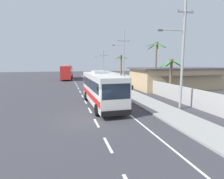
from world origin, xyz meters
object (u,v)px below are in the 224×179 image
object	(u,v)px
palm_second	(121,64)
motorcycle_beside_bus	(107,87)
palm_third	(156,55)
utility_pole_nearest	(182,53)
roadside_building	(178,78)
palm_nearest	(171,71)
utility_pole_mid	(123,57)
coach_bus_foreground	(102,88)
coach_bus_far_lane	(67,72)
pedestrian_near_kerb	(124,83)
utility_pole_far	(103,63)

from	to	relation	value
palm_second	motorcycle_beside_bus	bearing A→B (deg)	-119.17
palm_second	palm_third	bearing A→B (deg)	-84.29
utility_pole_nearest	roadside_building	bearing A→B (deg)	56.53
palm_second	roadside_building	xyz separation A→B (m)	(7.75, -9.36, -2.28)
palm_nearest	utility_pole_nearest	bearing A→B (deg)	-112.51
utility_pole_mid	utility_pole_nearest	bearing A→B (deg)	-89.66
motorcycle_beside_bus	coach_bus_foreground	bearing A→B (deg)	-106.11
coach_bus_foreground	palm_third	size ratio (longest dim) A/B	1.41
coach_bus_far_lane	palm_second	xyz separation A→B (m)	(11.31, -13.10, 2.09)
coach_bus_foreground	palm_nearest	size ratio (longest dim) A/B	2.10
motorcycle_beside_bus	pedestrian_near_kerb	distance (m)	3.89
coach_bus_foreground	utility_pole_nearest	xyz separation A→B (m)	(7.23, -3.38, 3.58)
utility_pole_mid	palm_nearest	size ratio (longest dim) A/B	2.06
coach_bus_far_lane	pedestrian_near_kerb	bearing A→B (deg)	-65.80
motorcycle_beside_bus	palm_third	world-z (taller)	palm_third
utility_pole_mid	utility_pole_far	distance (m)	18.07
palm_third	roadside_building	size ratio (longest dim) A/B	0.46
coach_bus_far_lane	roadside_building	distance (m)	29.46
coach_bus_foreground	pedestrian_near_kerb	distance (m)	12.65
pedestrian_near_kerb	utility_pole_far	bearing A→B (deg)	162.97
motorcycle_beside_bus	palm_nearest	xyz separation A→B (m)	(6.62, -7.68, 2.88)
motorcycle_beside_bus	roadside_building	size ratio (longest dim) A/B	0.12
motorcycle_beside_bus	pedestrian_near_kerb	world-z (taller)	pedestrian_near_kerb
pedestrian_near_kerb	utility_pole_far	size ratio (longest dim) A/B	0.22
utility_pole_nearest	palm_nearest	size ratio (longest dim) A/B	2.04
pedestrian_near_kerb	motorcycle_beside_bus	bearing A→B (deg)	-80.35
utility_pole_far	roadside_building	xyz separation A→B (m)	(8.88, -23.08, -2.49)
coach_bus_far_lane	utility_pole_mid	world-z (taller)	utility_pole_mid
palm_third	utility_pole_nearest	bearing A→B (deg)	-103.05
coach_bus_far_lane	palm_third	size ratio (longest dim) A/B	1.54
coach_bus_foreground	motorcycle_beside_bus	world-z (taller)	coach_bus_foreground
utility_pole_nearest	palm_nearest	xyz separation A→B (m)	(2.10, 5.07, -1.96)
motorcycle_beside_bus	coach_bus_far_lane	bearing A→B (deg)	104.72
coach_bus_far_lane	palm_second	bearing A→B (deg)	-49.19
motorcycle_beside_bus	palm_third	xyz separation A→B (m)	(6.66, -3.51, 5.05)
palm_second	utility_pole_far	bearing A→B (deg)	94.71
palm_nearest	palm_third	bearing A→B (deg)	89.45
utility_pole_nearest	coach_bus_foreground	bearing A→B (deg)	154.90
pedestrian_near_kerb	utility_pole_far	world-z (taller)	utility_pole_far
coach_bus_far_lane	palm_nearest	size ratio (longest dim) A/B	2.30
pedestrian_near_kerb	utility_pole_mid	bearing A→B (deg)	150.93
coach_bus_far_lane	utility_pole_mid	size ratio (longest dim) A/B	1.12
utility_pole_far	roadside_building	bearing A→B (deg)	-68.95
palm_nearest	palm_second	size ratio (longest dim) A/B	0.82
utility_pole_mid	palm_nearest	distance (m)	13.30
utility_pole_nearest	utility_pole_far	world-z (taller)	utility_pole_nearest
palm_nearest	palm_second	distance (m)	17.33
coach_bus_foreground	roadside_building	xyz separation A→B (m)	(15.81, 9.59, -0.06)
utility_pole_mid	palm_third	size ratio (longest dim) A/B	1.38
coach_bus_far_lane	pedestrian_near_kerb	world-z (taller)	coach_bus_far_lane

